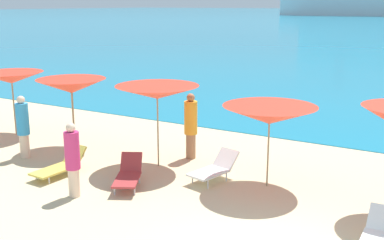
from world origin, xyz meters
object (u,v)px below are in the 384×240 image
umbrella_2 (71,86)px  umbrella_3 (157,92)px  lounge_chair_1 (60,165)px  beachgoer_4 (73,158)px  lounge_chair_9 (214,168)px  beachgoer_1 (23,125)px  umbrella_4 (270,115)px  umbrella_1 (11,78)px  lounge_chair_5 (128,174)px  beachgoer_2 (191,124)px  lounge_chair_8 (378,238)px

umbrella_2 → umbrella_3: 3.19m
lounge_chair_1 → beachgoer_4: size_ratio=0.88×
lounge_chair_9 → beachgoer_1: bearing=-155.3°
umbrella_3 → beachgoer_1: 4.18m
umbrella_2 → umbrella_4: (6.37, 0.03, -0.16)m
umbrella_1 → beachgoer_1: (2.31, -1.61, -1.00)m
umbrella_2 → beachgoer_1: umbrella_2 is taller
umbrella_1 → umbrella_2: size_ratio=1.04×
umbrella_3 → beachgoer_1: (-3.80, -1.35, -1.11)m
umbrella_2 → lounge_chair_5: umbrella_2 is taller
beachgoer_2 → beachgoer_4: 3.95m
umbrella_1 → beachgoer_2: (6.53, 0.80, -0.96)m
lounge_chair_8 → beachgoer_4: (-6.60, -0.79, 0.63)m
lounge_chair_8 → beachgoer_1: size_ratio=0.93×
lounge_chair_9 → beachgoer_1: 5.81m
umbrella_4 → lounge_chair_9: 2.00m
beachgoer_2 → beachgoer_1: bearing=103.8°
umbrella_2 → umbrella_4: 6.37m
umbrella_3 → umbrella_4: umbrella_3 is taller
beachgoer_1 → umbrella_2: bearing=62.8°
umbrella_1 → lounge_chair_1: size_ratio=1.45×
umbrella_1 → lounge_chair_8: bearing=-10.4°
umbrella_2 → lounge_chair_5: 4.17m
lounge_chair_1 → umbrella_1: bearing=156.7°
lounge_chair_8 → beachgoer_2: 6.51m
beachgoer_1 → umbrella_3: bearing=15.5°
umbrella_2 → beachgoer_4: size_ratio=1.23×
lounge_chair_9 → beachgoer_2: bearing=152.1°
umbrella_4 → lounge_chair_1: bearing=-158.1°
lounge_chair_1 → beachgoer_1: 2.17m
umbrella_3 → beachgoer_2: size_ratio=1.28×
umbrella_2 → umbrella_3: umbrella_3 is taller
umbrella_4 → beachgoer_2: 3.02m
beachgoer_2 → beachgoer_4: (-0.90, -3.84, -0.08)m
beachgoer_1 → umbrella_4: bearing=7.6°
beachgoer_1 → umbrella_1: bearing=141.0°
lounge_chair_1 → lounge_chair_5: size_ratio=1.04×
umbrella_1 → umbrella_3: (6.11, -0.26, 0.11)m
umbrella_1 → umbrella_2: (2.91, -0.19, -0.01)m
umbrella_4 → beachgoer_4: size_ratio=1.28×
umbrella_1 → umbrella_2: umbrella_2 is taller
umbrella_1 → lounge_chair_8: size_ratio=1.33×
lounge_chair_8 → umbrella_2: bearing=165.8°
umbrella_1 → beachgoer_1: 2.99m
umbrella_3 → beachgoer_4: 3.05m
umbrella_2 → beachgoer_1: 1.83m
lounge_chair_5 → beachgoer_1: 4.09m
umbrella_3 → beachgoer_2: bearing=68.1°
umbrella_1 → beachgoer_2: size_ratio=1.18×
umbrella_4 → lounge_chair_8: umbrella_4 is taller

